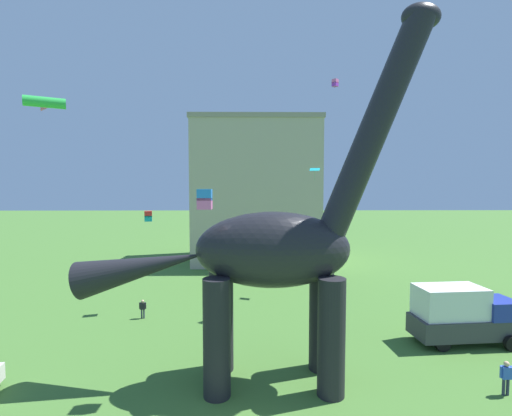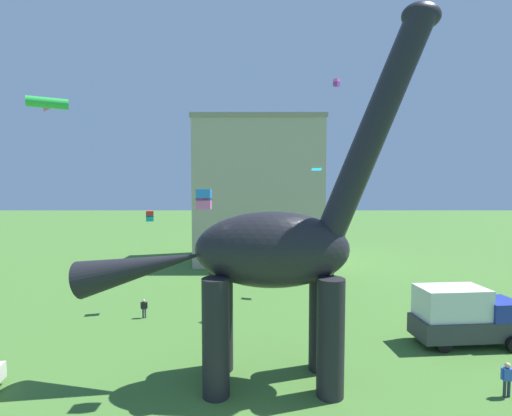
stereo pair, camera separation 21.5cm
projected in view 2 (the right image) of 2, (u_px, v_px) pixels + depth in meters
The scene contains 11 objects.
dinosaur_sculpture at pixel (271, 250), 15.96m from camera, with size 15.86×3.36×16.58m.
parked_box_truck at pixel (463, 315), 20.11m from camera, with size 5.75×2.55×3.20m.
person_strolling_adult at pixel (144, 307), 24.13m from camera, with size 0.47×0.21×1.26m.
person_photographer at pixel (508, 376), 15.07m from camera, with size 0.55×0.24×1.46m.
person_watching_child at pixel (340, 303), 24.02m from camera, with size 0.64×0.28×1.72m.
kite_far_left at pixel (150, 216), 25.39m from camera, with size 0.61×0.61×0.72m.
kite_high_left at pixel (317, 169), 29.28m from camera, with size 0.92×0.76×1.04m.
kite_near_low at pixel (48, 104), 26.99m from camera, with size 2.80×2.83×0.81m.
kite_apex at pixel (204, 199), 15.20m from camera, with size 0.59×0.59×0.85m.
kite_trailing at pixel (337, 83), 25.04m from camera, with size 0.49×0.49×0.50m.
background_building_block at pixel (259, 191), 42.96m from camera, with size 14.34×10.51×16.40m.
Camera 2 is at (0.60, -10.57, 8.79)m, focal length 25.44 mm.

